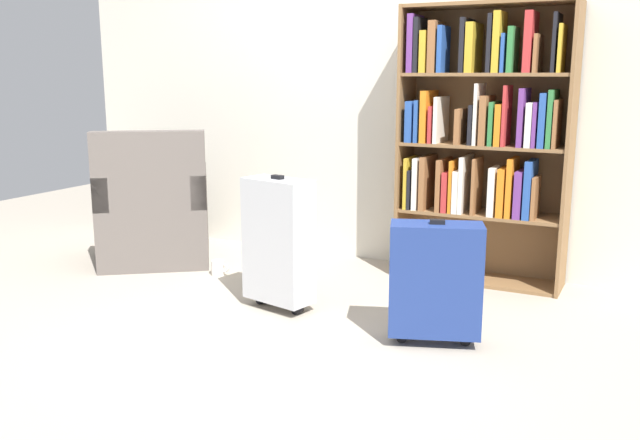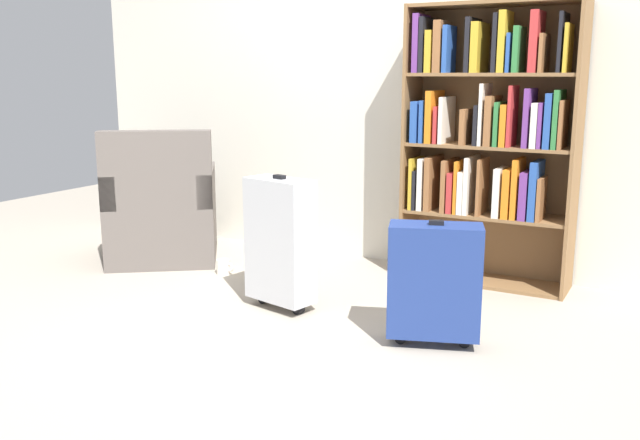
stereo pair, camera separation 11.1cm
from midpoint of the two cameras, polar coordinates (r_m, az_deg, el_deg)
The scene contains 7 objects.
ground_plane at distance 3.33m, azimuth -4.21°, elevation -9.98°, with size 8.53×8.53×0.00m, color #9E9384.
back_wall at distance 4.60m, azimuth 7.22°, elevation 12.60°, with size 4.87×0.10×2.60m, color beige.
bookshelf at distance 4.19m, azimuth 14.56°, elevation 6.88°, with size 0.99×0.32×1.64m.
armchair at distance 4.76m, azimuth -12.29°, elevation 0.48°, with size 0.98×0.98×0.90m.
mug at distance 4.40m, azimuth -7.29°, elevation -3.88°, with size 0.12×0.08×0.10m.
suitcase_navy_blue at distance 3.23m, azimuth 10.44°, elevation -4.98°, with size 0.46×0.32×0.60m.
suitcase_silver at distance 3.66m, azimuth -2.45°, elevation -1.70°, with size 0.41×0.26×0.73m.
Camera 2 is at (1.73, -2.57, 1.25)m, focal length 38.60 mm.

